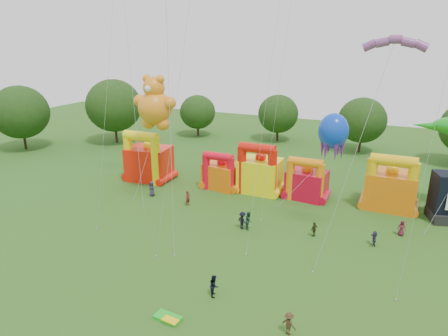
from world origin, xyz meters
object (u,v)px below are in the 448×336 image
at_px(bouncy_castle_0, 148,161).
at_px(teddy_bear_kite, 151,125).
at_px(bouncy_castle_2, 260,173).
at_px(spectator_4, 314,229).
at_px(octopus_kite, 312,167).
at_px(spectator_0, 152,189).

xyz_separation_m(bouncy_castle_0, teddy_bear_kite, (3.86, -4.33, 6.26)).
height_order(bouncy_castle_2, teddy_bear_kite, teddy_bear_kite).
xyz_separation_m(bouncy_castle_2, spectator_4, (9.18, -9.55, -1.79)).
distance_m(octopus_kite, spectator_4, 9.61).
bearing_deg(teddy_bear_kite, bouncy_castle_0, 131.76).
bearing_deg(bouncy_castle_2, octopus_kite, -8.48).
xyz_separation_m(octopus_kite, spectator_4, (2.26, -8.52, -3.84)).
xyz_separation_m(teddy_bear_kite, octopus_kite, (19.03, 5.09, -4.37)).
bearing_deg(bouncy_castle_2, teddy_bear_kite, -153.16).
xyz_separation_m(bouncy_castle_0, spectator_0, (3.93, -5.14, -1.78)).
relative_size(bouncy_castle_2, spectator_4, 4.29).
bearing_deg(bouncy_castle_2, bouncy_castle_0, -173.56).
xyz_separation_m(octopus_kite, spectator_0, (-18.96, -5.91, -3.67)).
xyz_separation_m(bouncy_castle_0, bouncy_castle_2, (15.97, 1.80, -0.16)).
relative_size(bouncy_castle_2, octopus_kite, 0.62).
distance_m(bouncy_castle_0, spectator_0, 6.71).
distance_m(teddy_bear_kite, spectator_0, 8.08).
bearing_deg(teddy_bear_kite, octopus_kite, 14.99).
bearing_deg(bouncy_castle_0, octopus_kite, 1.92).
distance_m(bouncy_castle_2, octopus_kite, 7.30).
distance_m(bouncy_castle_2, teddy_bear_kite, 15.01).
bearing_deg(bouncy_castle_0, bouncy_castle_2, 6.44).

